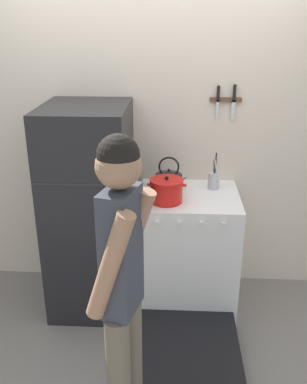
% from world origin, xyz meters
% --- Properties ---
extents(ground_plane, '(14.00, 14.00, 0.00)m').
position_xyz_m(ground_plane, '(0.00, 0.00, 0.00)').
color(ground_plane, slate).
extents(wall_back, '(10.00, 0.06, 2.55)m').
position_xyz_m(wall_back, '(0.00, 0.03, 1.27)').
color(wall_back, beige).
rests_on(wall_back, ground_plane).
extents(refrigerator, '(0.61, 0.74, 1.60)m').
position_xyz_m(refrigerator, '(-0.45, -0.36, 0.80)').
color(refrigerator, black).
rests_on(refrigerator, ground_plane).
extents(stove_range, '(0.75, 1.41, 0.94)m').
position_xyz_m(stove_range, '(0.30, -0.37, 0.46)').
color(stove_range, white).
rests_on(stove_range, ground_plane).
extents(dutch_oven_pot, '(0.28, 0.24, 0.20)m').
position_xyz_m(dutch_oven_pot, '(0.13, -0.46, 1.02)').
color(dutch_oven_pot, red).
rests_on(dutch_oven_pot, stove_range).
extents(tea_kettle, '(0.26, 0.21, 0.25)m').
position_xyz_m(tea_kettle, '(0.14, -0.20, 1.01)').
color(tea_kettle, black).
rests_on(tea_kettle, stove_range).
extents(utensil_jar, '(0.09, 0.09, 0.28)m').
position_xyz_m(utensil_jar, '(0.49, -0.19, 1.01)').
color(utensil_jar, '#B7BABF').
rests_on(utensil_jar, stove_range).
extents(person, '(0.34, 0.40, 1.72)m').
position_xyz_m(person, '(-0.05, -1.57, 0.98)').
color(person, '#6B6051').
rests_on(person, ground_plane).
extents(wall_knife_strip, '(0.24, 0.03, 0.26)m').
position_xyz_m(wall_knife_strip, '(0.56, -0.02, 1.60)').
color(wall_knife_strip, brown).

